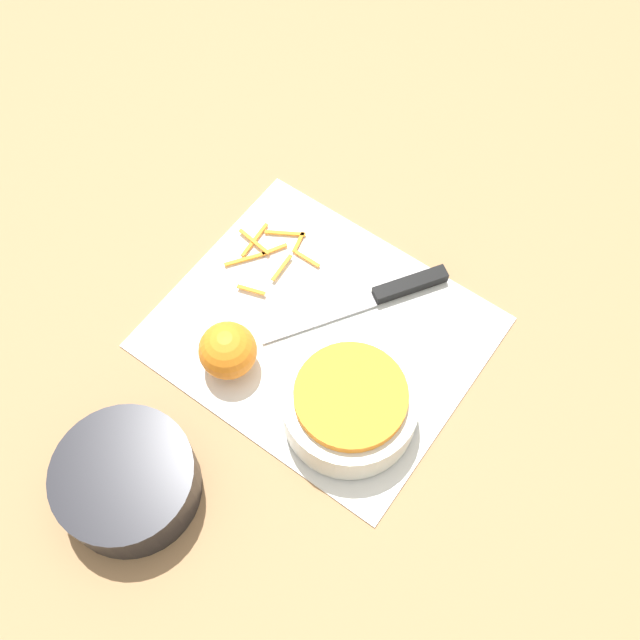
# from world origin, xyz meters

# --- Properties ---
(ground_plane) EXTENTS (4.00, 4.00, 0.00)m
(ground_plane) POSITION_xyz_m (0.00, 0.00, 0.00)
(ground_plane) COLOR #9E754C
(cutting_board) EXTENTS (0.40, 0.34, 0.01)m
(cutting_board) POSITION_xyz_m (0.00, 0.00, 0.00)
(cutting_board) COLOR silver
(cutting_board) RESTS_ON ground_plane
(bowl_speckled) EXTENTS (0.16, 0.16, 0.07)m
(bowl_speckled) POSITION_xyz_m (-0.10, 0.07, 0.04)
(bowl_speckled) COLOR silver
(bowl_speckled) RESTS_ON cutting_board
(bowl_dark) EXTENTS (0.16, 0.16, 0.07)m
(bowl_dark) POSITION_xyz_m (0.06, 0.30, 0.03)
(bowl_dark) COLOR black
(bowl_dark) RESTS_ON ground_plane
(knife) EXTENTS (0.16, 0.23, 0.02)m
(knife) POSITION_xyz_m (-0.04, -0.10, 0.01)
(knife) COLOR black
(knife) RESTS_ON cutting_board
(orange_left) EXTENTS (0.07, 0.07, 0.07)m
(orange_left) POSITION_xyz_m (0.07, 0.10, 0.04)
(orange_left) COLOR orange
(orange_left) RESTS_ON cutting_board
(peel_pile) EXTENTS (0.13, 0.13, 0.01)m
(peel_pile) POSITION_xyz_m (0.13, -0.06, 0.01)
(peel_pile) COLOR orange
(peel_pile) RESTS_ON cutting_board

